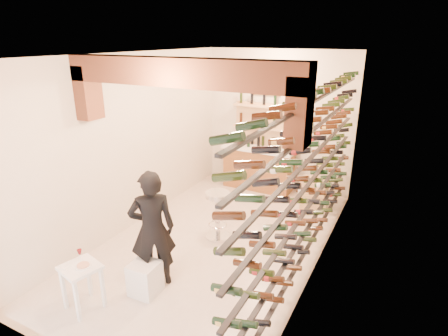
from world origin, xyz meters
name	(u,v)px	position (x,y,z in m)	size (l,w,h in m)	color
ground	(216,242)	(0.00, 0.00, 0.00)	(6.00, 6.00, 0.00)	beige
room_shell	(207,120)	(0.00, -0.26, 2.25)	(3.52, 6.02, 3.21)	beige
wine_rack	(307,174)	(1.53, 0.00, 1.55)	(0.32, 5.70, 2.56)	black
back_counter	(258,167)	(-0.30, 2.65, 0.53)	(1.70, 0.62, 1.29)	brown
back_shelving	(263,139)	(-0.30, 2.89, 1.17)	(1.40, 0.31, 2.73)	tan
tasting_table	(81,274)	(-0.76, -2.29, 0.53)	(0.54, 0.54, 0.79)	white
white_stool	(145,278)	(-0.23, -1.67, 0.24)	(0.38, 0.38, 0.48)	white
person	(152,229)	(-0.25, -1.42, 0.88)	(0.65, 0.42, 1.77)	black
chrome_barstool	(218,212)	(-0.06, 0.17, 0.51)	(0.45, 0.45, 0.88)	silver
crate_lower	(313,200)	(1.15, 2.20, 0.16)	(0.54, 0.38, 0.33)	tan
crate_upper	(314,186)	(1.15, 2.20, 0.48)	(0.54, 0.37, 0.31)	tan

